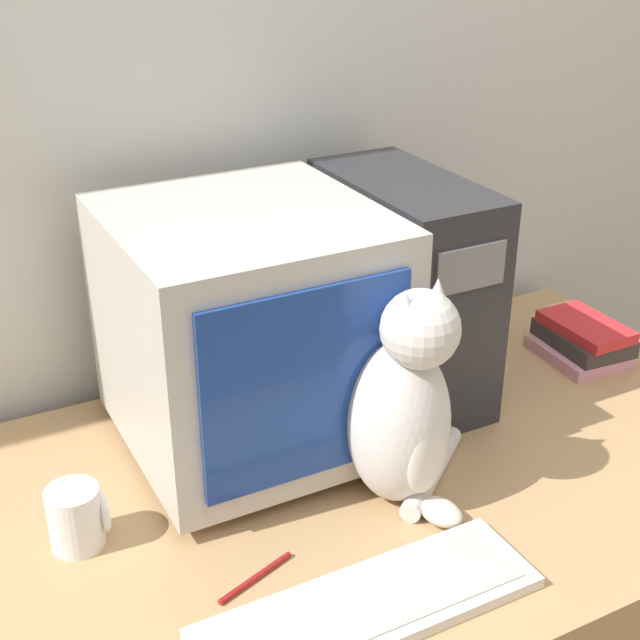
{
  "coord_description": "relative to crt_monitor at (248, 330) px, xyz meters",
  "views": [
    {
      "loc": [
        -0.66,
        -0.62,
        1.63
      ],
      "look_at": [
        -0.08,
        0.48,
        1.02
      ],
      "focal_mm": 50.0,
      "sensor_mm": 36.0,
      "label": 1
    }
  ],
  "objects": [
    {
      "name": "wall_back",
      "position": [
        0.15,
        0.33,
        0.29
      ],
      "size": [
        7.0,
        0.05,
        2.5
      ],
      "color": "silver",
      "rests_on": "ground_plane"
    },
    {
      "name": "desk",
      "position": [
        0.15,
        -0.17,
        -0.59
      ],
      "size": [
        1.51,
        0.87,
        0.75
      ],
      "color": "tan",
      "rests_on": "ground_plane"
    },
    {
      "name": "crt_monitor",
      "position": [
        0.0,
        0.0,
        0.0
      ],
      "size": [
        0.42,
        0.45,
        0.42
      ],
      "color": "#BCB7AD",
      "rests_on": "desk"
    },
    {
      "name": "computer_tower",
      "position": [
        0.33,
        0.04,
        -0.01
      ],
      "size": [
        0.19,
        0.4,
        0.42
      ],
      "color": "#28282D",
      "rests_on": "desk"
    },
    {
      "name": "keyboard",
      "position": [
        -0.03,
        -0.45,
        -0.21
      ],
      "size": [
        0.48,
        0.15,
        0.02
      ],
      "color": "silver",
      "rests_on": "desk"
    },
    {
      "name": "cat",
      "position": [
        0.15,
        -0.26,
        -0.06
      ],
      "size": [
        0.28,
        0.23,
        0.38
      ],
      "rotation": [
        0.0,
        0.0,
        0.28
      ],
      "color": "silver",
      "rests_on": "desk"
    },
    {
      "name": "book_stack",
      "position": [
        0.73,
        -0.03,
        -0.18
      ],
      "size": [
        0.16,
        0.19,
        0.08
      ],
      "color": "pink",
      "rests_on": "desk"
    },
    {
      "name": "pen",
      "position": [
        -0.14,
        -0.33,
        -0.21
      ],
      "size": [
        0.13,
        0.05,
        0.01
      ],
      "color": "maroon",
      "rests_on": "desk"
    },
    {
      "name": "mug",
      "position": [
        -0.34,
        -0.13,
        -0.17
      ],
      "size": [
        0.09,
        0.08,
        0.1
      ],
      "color": "white",
      "rests_on": "desk"
    }
  ]
}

